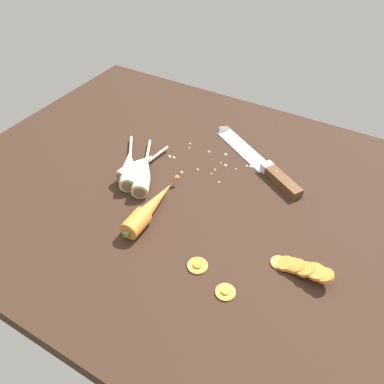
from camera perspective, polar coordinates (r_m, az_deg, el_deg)
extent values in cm
cube|color=#332116|center=(93.77, 0.62, -0.87)|extent=(120.00, 90.00, 4.00)
cube|color=silver|center=(106.09, 7.55, 6.22)|extent=(19.43, 14.02, 0.50)
cone|color=silver|center=(113.56, 4.32, 9.17)|extent=(4.60, 4.94, 3.96)
cube|color=silver|center=(99.48, 10.85, 3.58)|extent=(3.22, 3.55, 2.20)
cube|color=brown|center=(95.86, 13.16, 1.42)|extent=(10.88, 8.04, 2.20)
sphere|color=silver|center=(96.69, 12.24, 2.87)|extent=(0.50, 0.50, 0.50)
sphere|color=silver|center=(93.68, 14.32, 0.94)|extent=(0.50, 0.50, 0.50)
cylinder|color=orange|center=(83.17, -8.13, -4.50)|extent=(4.35, 6.02, 4.20)
cone|color=orange|center=(87.10, -5.47, -1.54)|extent=(4.36, 14.29, 3.99)
sphere|color=orange|center=(93.05, -2.24, 2.08)|extent=(1.20, 1.20, 1.20)
cylinder|color=#5B7F3D|center=(81.37, -9.56, -6.09)|extent=(1.23, 1.03, 1.20)
cylinder|color=beige|center=(95.47, -9.47, 2.58)|extent=(4.44, 4.51, 4.00)
cone|color=beige|center=(98.48, -7.19, 4.29)|extent=(4.60, 7.65, 3.80)
cylinder|color=beige|center=(102.34, -4.96, 5.52)|extent=(1.58, 7.89, 0.70)
cylinder|color=#7A6647|center=(94.45, -10.33, 1.94)|extent=(2.82, 0.61, 2.80)
cylinder|color=beige|center=(91.92, -7.47, 1.00)|extent=(5.96, 6.40, 4.00)
cone|color=beige|center=(97.29, -6.95, 3.76)|extent=(7.69, 9.79, 3.80)
cylinder|color=beige|center=(103.53, -6.43, 5.89)|extent=(5.33, 8.95, 0.70)
cylinder|color=#7A6647|center=(90.05, -7.67, -0.08)|extent=(2.60, 1.61, 2.80)
cylinder|color=beige|center=(93.97, -9.30, 1.85)|extent=(6.15, 6.40, 4.00)
cone|color=beige|center=(99.37, -9.13, 4.45)|extent=(8.21, 9.49, 3.80)
cylinder|color=beige|center=(105.62, -8.93, 6.44)|extent=(6.09, 8.32, 0.70)
cylinder|color=#7A6647|center=(92.08, -9.36, 0.84)|extent=(2.47, 1.85, 2.80)
cylinder|color=orange|center=(79.82, 12.56, -9.94)|extent=(3.35, 3.35, 0.70)
cylinder|color=orange|center=(79.56, 13.44, -10.11)|extent=(3.72, 3.72, 2.05)
cylinder|color=orange|center=(79.32, 14.29, -10.26)|extent=(3.53, 3.52, 2.05)
cylinder|color=orange|center=(79.05, 14.93, -10.39)|extent=(3.53, 3.56, 2.18)
cylinder|color=orange|center=(78.68, 15.85, -10.70)|extent=(3.44, 3.41, 1.94)
cylinder|color=orange|center=(78.39, 16.20, -10.79)|extent=(3.58, 3.59, 2.09)
cylinder|color=orange|center=(78.36, 17.32, -10.87)|extent=(3.72, 3.67, 1.66)
cylinder|color=orange|center=(77.93, 17.78, -11.13)|extent=(3.71, 3.66, 1.78)
cylinder|color=orange|center=(77.64, 18.75, -11.44)|extent=(3.52, 3.50, 1.91)
cylinder|color=orange|center=(77.54, 0.81, -10.60)|extent=(4.07, 4.07, 0.70)
cylinder|color=#FF9E2B|center=(77.32, 0.82, -10.48)|extent=(1.71, 1.71, 0.16)
cylinder|color=orange|center=(74.34, 4.90, -14.25)|extent=(3.80, 3.80, 0.70)
cylinder|color=#FF9E2B|center=(74.11, 4.91, -14.14)|extent=(1.60, 1.60, 0.16)
sphere|color=beige|center=(97.51, -1.54, 3.01)|extent=(0.82, 0.82, 0.82)
sphere|color=beige|center=(104.38, 2.47, 5.99)|extent=(0.75, 0.75, 0.75)
sphere|color=beige|center=(100.02, 4.91, 4.03)|extent=(0.86, 0.86, 0.86)
sphere|color=beige|center=(100.94, 4.27, 4.35)|extent=(0.46, 0.46, 0.46)
sphere|color=beige|center=(98.44, 0.82, 3.40)|extent=(0.63, 0.63, 0.63)
sphere|color=beige|center=(103.63, 4.90, 5.60)|extent=(0.89, 0.89, 0.89)
sphere|color=beige|center=(98.53, 3.34, 3.36)|extent=(0.62, 0.62, 0.62)
sphere|color=beige|center=(100.44, 8.67, 3.76)|extent=(0.62, 0.62, 0.62)
sphere|color=beige|center=(105.85, -0.41, 6.52)|extent=(0.45, 0.45, 0.45)
sphere|color=beige|center=(94.96, 3.94, 1.57)|extent=(0.65, 0.65, 0.65)
sphere|color=beige|center=(102.33, -2.66, 5.15)|extent=(0.80, 0.80, 0.80)
sphere|color=beige|center=(102.71, -3.30, 5.31)|extent=(0.88, 0.88, 0.88)
sphere|color=beige|center=(107.38, -0.29, 7.14)|extent=(0.56, 0.56, 0.56)
sphere|color=beige|center=(100.47, 8.00, 3.87)|extent=(0.67, 0.67, 0.67)
sphere|color=beige|center=(97.32, 2.85, 2.75)|extent=(0.50, 0.50, 0.50)
sphere|color=beige|center=(100.39, 8.51, 3.81)|extent=(0.78, 0.78, 0.78)
sphere|color=beige|center=(99.26, 6.42, 3.42)|extent=(0.49, 0.49, 0.49)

